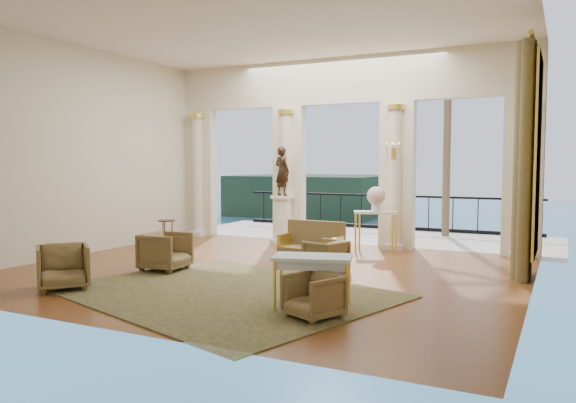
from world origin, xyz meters
The scene contains 23 objects.
floor centered at (0.00, 0.00, 0.00)m, with size 9.00×9.00×0.00m, color #441D09.
room_walls centered at (0.00, -1.12, 2.88)m, with size 9.00×9.00×9.00m.
arcade centered at (0.00, 3.82, 2.58)m, with size 9.00×0.56×4.50m.
terrace centered at (0.00, 5.80, -0.05)m, with size 10.00×3.60×0.10m, color #BDB59C.
balustrade centered at (0.00, 7.40, 0.41)m, with size 9.00×0.06×1.03m.
palm_tree centered at (2.00, 6.60, 4.09)m, with size 2.00×2.00×4.50m.
headland centered at (-30.00, 70.00, -3.00)m, with size 22.00×18.00×6.00m, color black.
sea centered at (0.00, 60.00, -6.00)m, with size 160.00×160.00×0.00m, color #206A9A.
curtain centered at (4.28, 1.50, 2.02)m, with size 0.33×1.40×4.09m.
window_frame centered at (4.47, 1.50, 2.10)m, with size 0.04×1.60×3.40m, color #E8C24C.
wall_sconce centered at (1.40, 3.51, 2.23)m, with size 0.30×0.11×0.33m.
rug centered at (0.26, -1.80, 0.01)m, with size 4.73×3.68×0.02m, color #2D3519.
armchair_a centered at (-2.13, -2.71, 0.39)m, with size 0.76×0.71×0.78m, color #41301A.
armchair_b centered at (2.06, -2.46, 0.32)m, with size 0.62×0.58×0.64m, color #41301A.
armchair_c centered at (1.05, 0.39, 0.33)m, with size 0.64×0.60×0.66m, color #41301A.
armchair_d centered at (-1.67, -0.76, 0.39)m, with size 0.76×0.71×0.78m, color #41301A.
settee centered at (0.44, 1.17, 0.41)m, with size 1.27×0.57×0.83m.
game_table centered at (1.85, -2.00, 0.65)m, with size 1.18×0.86×0.73m.
pedestal centered at (-1.43, 3.50, 0.56)m, with size 0.64×0.64×1.17m.
statue centered at (-1.43, 3.50, 1.78)m, with size 0.44×0.29×1.21m, color #302115.
console_table centered at (1.15, 3.05, 0.76)m, with size 1.03×0.68×0.92m.
urn centered at (1.15, 3.05, 1.23)m, with size 0.41×0.41×0.55m.
side_table centered at (-3.44, 1.48, 0.56)m, with size 0.40×0.40×0.65m.
Camera 1 is at (4.92, -8.94, 2.00)m, focal length 35.00 mm.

